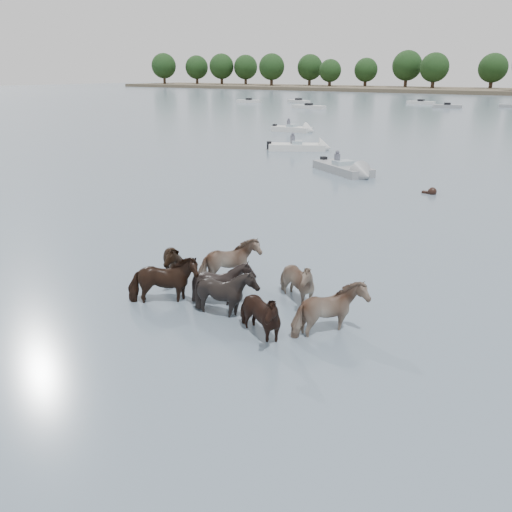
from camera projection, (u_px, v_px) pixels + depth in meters
The scene contains 8 objects.
ground at pixel (162, 291), 14.61m from camera, with size 400.00×400.00×0.00m, color slate.
shoreline at pixel (330, 88), 168.17m from camera, with size 160.00×30.00×1.00m, color #4C4233.
pony_herd at pixel (232, 288), 13.54m from camera, with size 7.08×4.09×1.60m.
swimming_pony at pixel (431, 192), 26.06m from camera, with size 0.72×0.44×0.44m.
motorboat_a at pixel (306, 147), 40.34m from camera, with size 4.96×3.79×1.92m.
motorboat_b at pixel (349, 171), 30.85m from camera, with size 5.03×3.95×1.92m.
motorboat_f at pixel (298, 130), 52.29m from camera, with size 4.62×1.99×1.92m.
treeline at pixel (327, 67), 167.60m from camera, with size 146.04×22.35×12.14m.
Camera 1 is at (9.76, -9.58, 5.87)m, focal length 36.34 mm.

